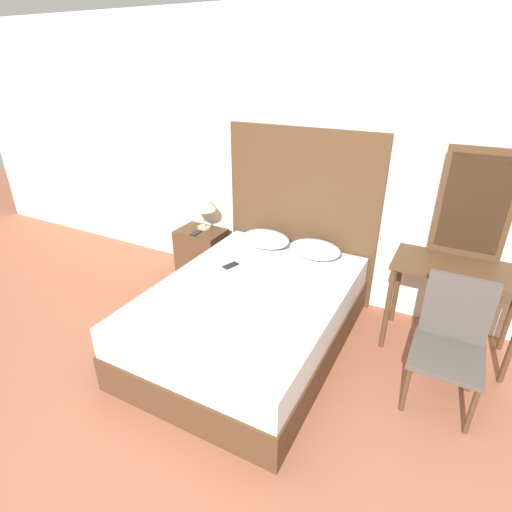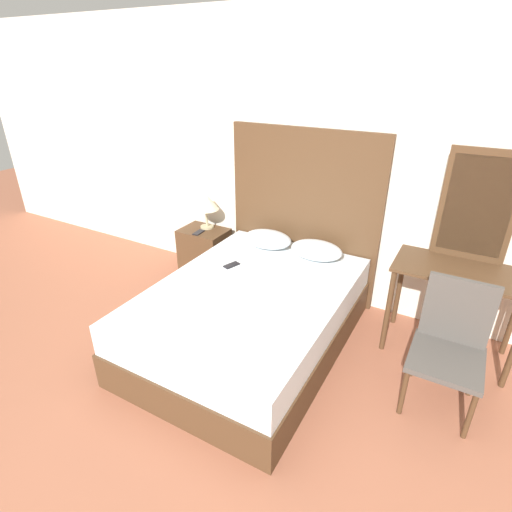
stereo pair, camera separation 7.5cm
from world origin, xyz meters
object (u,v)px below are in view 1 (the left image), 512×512
Objects in this scene: bed at (250,317)px; chair at (451,337)px; phone_on_nightstand at (196,233)px; vanity_desk at (456,282)px; table_lamp at (203,203)px; nightstand at (202,253)px; phone_on_bed at (231,265)px.

chair is at bearing 5.93° from bed.
bed is at bearing -34.60° from phone_on_nightstand.
table_lamp is at bearing 175.56° from vanity_desk.
vanity_desk is at bearing -0.71° from phone_on_nightstand.
table_lamp is (-0.00, 0.07, 0.57)m from nightstand.
phone_on_nightstand is (0.01, -0.09, 0.28)m from nightstand.
table_lamp is at bearing 92.01° from phone_on_nightstand.
phone_on_nightstand is at bearing -87.99° from table_lamp.
phone_on_nightstand is at bearing 179.29° from vanity_desk.
nightstand is at bearing -89.63° from table_lamp.
phone_on_nightstand reaches higher than nightstand.
vanity_desk is at bearing 13.78° from phone_on_bed.
chair is (1.51, 0.16, 0.23)m from bed.
nightstand is at bearing 165.34° from chair.
phone_on_nightstand is 0.16× the size of vanity_desk.
vanity_desk is 0.57m from chair.
phone_on_bed is 1.06× the size of phone_on_nightstand.
phone_on_bed is 0.42× the size of table_lamp.
nightstand is 0.57m from table_lamp.
nightstand is 2.68m from chair.
chair reaches higher than phone_on_bed.
chair is (0.03, -0.55, -0.15)m from vanity_desk.
phone_on_nightstand is at bearing 145.40° from bed.
chair reaches higher than bed.
phone_on_bed is 1.88m from vanity_desk.
phone_on_nightstand is (-1.07, 0.74, 0.28)m from bed.
chair is (1.85, -0.11, -0.06)m from phone_on_bed.
vanity_desk is at bearing -4.44° from table_lamp.
table_lamp is 2.72m from chair.
table_lamp is 0.40× the size of vanity_desk.
chair is (2.59, -0.75, -0.34)m from table_lamp.
bed is 1.33m from phone_on_nightstand.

